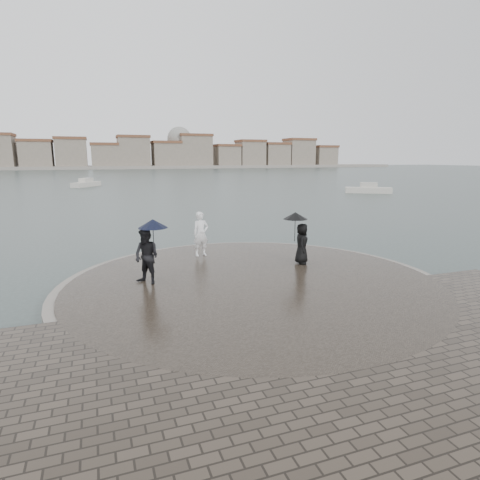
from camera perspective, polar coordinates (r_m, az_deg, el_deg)
name	(u,v)px	position (r m, az deg, el deg)	size (l,w,h in m)	color
ground	(306,334)	(10.34, 9.33, -13.02)	(400.00, 400.00, 0.00)	#2B3835
kerb_ring	(253,286)	(13.22, 1.93, -6.55)	(12.50, 12.50, 0.32)	gray
quay_tip	(253,285)	(13.22, 1.93, -6.47)	(11.90, 11.90, 0.36)	#2D261E
statue	(201,234)	(16.29, -5.59, 0.87)	(0.66, 0.43, 1.80)	white
visitor_left	(148,250)	(12.91, -12.97, -1.37)	(1.26, 1.12, 2.04)	black
visitor_right	(300,236)	(15.14, 8.51, 0.63)	(1.11, 1.01, 1.95)	black
far_skyline	(88,154)	(168.88, -20.86, 11.31)	(260.00, 20.00, 37.00)	gray
boats	(213,187)	(55.73, -3.82, 7.56)	(38.02, 28.74, 1.50)	beige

